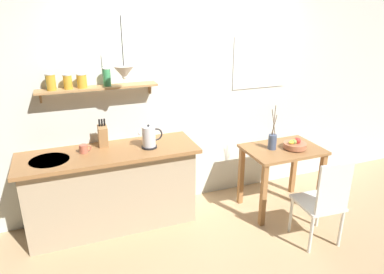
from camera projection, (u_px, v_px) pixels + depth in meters
The scene contains 12 objects.
ground_plane at pixel (208, 221), 4.03m from camera, with size 14.00×14.00×0.00m, color tan.
back_wall at pixel (204, 91), 4.19m from camera, with size 6.80×0.11×2.70m.
kitchen_counter at pixel (112, 188), 3.81m from camera, with size 1.83×0.63×0.90m.
wall_shelf at pixel (85, 84), 3.52m from camera, with size 1.21×0.20×0.32m.
dining_table at pixel (282, 160), 4.10m from camera, with size 0.87×0.61×0.77m.
dining_chair_near at pixel (324, 200), 3.47m from camera, with size 0.43×0.45×0.95m.
fruit_bowl at pixel (295, 145), 4.01m from camera, with size 0.26×0.26×0.13m.
twig_vase at pixel (272, 141), 3.99m from camera, with size 0.09×0.09×0.51m.
electric_kettle at pixel (149, 137), 3.69m from camera, with size 0.26×0.16×0.26m.
knife_block at pixel (103, 136), 3.70m from camera, with size 0.09×0.16×0.32m.
coffee_mug_by_sink at pixel (84, 149), 3.58m from camera, with size 0.12×0.08×0.09m.
pendant_lamp at pixel (124, 72), 3.37m from camera, with size 0.20×0.20×0.58m.
Camera 1 is at (-1.40, -3.14, 2.31)m, focal length 33.07 mm.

